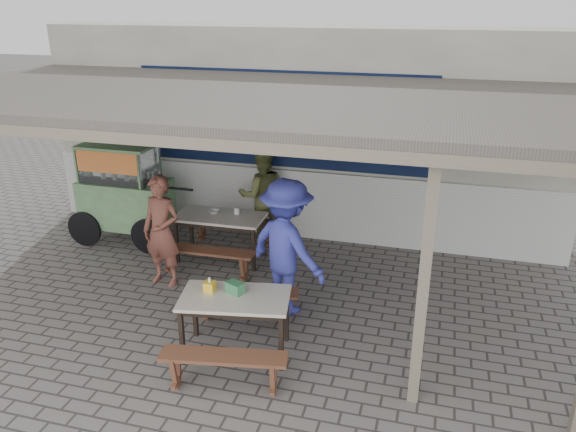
# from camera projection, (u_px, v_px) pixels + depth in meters

# --- Properties ---
(ground) EXTENTS (60.00, 60.00, 0.00)m
(ground) POSITION_uv_depth(u_px,v_px,m) (233.00, 322.00, 7.29)
(ground) COLOR #625D59
(ground) RESTS_ON ground
(back_wall) EXTENTS (9.00, 1.28, 3.50)m
(back_wall) POSITION_uv_depth(u_px,v_px,m) (302.00, 132.00, 9.88)
(back_wall) COLOR beige
(back_wall) RESTS_ON ground
(warung_roof) EXTENTS (9.00, 4.21, 2.81)m
(warung_roof) POSITION_uv_depth(u_px,v_px,m) (252.00, 101.00, 7.11)
(warung_roof) COLOR #524B46
(warung_roof) RESTS_ON ground
(table_left) EXTENTS (1.40, 0.73, 0.75)m
(table_left) POSITION_uv_depth(u_px,v_px,m) (220.00, 220.00, 8.81)
(table_left) COLOR beige
(table_left) RESTS_ON ground
(bench_left_street) EXTENTS (1.49, 0.32, 0.45)m
(bench_left_street) POSITION_uv_depth(u_px,v_px,m) (206.00, 256.00, 8.36)
(bench_left_street) COLOR brown
(bench_left_street) RESTS_ON ground
(bench_left_wall) EXTENTS (1.49, 0.32, 0.45)m
(bench_left_wall) POSITION_uv_depth(u_px,v_px,m) (234.00, 225.00, 9.51)
(bench_left_wall) COLOR brown
(bench_left_wall) RESTS_ON ground
(table_right) EXTENTS (1.35, 0.91, 0.75)m
(table_right) POSITION_uv_depth(u_px,v_px,m) (235.00, 303.00, 6.44)
(table_right) COLOR beige
(table_right) RESTS_ON ground
(bench_right_street) EXTENTS (1.38, 0.51, 0.45)m
(bench_right_street) POSITION_uv_depth(u_px,v_px,m) (224.00, 364.00, 5.91)
(bench_right_street) COLOR brown
(bench_right_street) RESTS_ON ground
(bench_right_wall) EXTENTS (1.38, 0.51, 0.45)m
(bench_right_wall) POSITION_uv_depth(u_px,v_px,m) (246.00, 298.00, 7.22)
(bench_right_wall) COLOR brown
(bench_right_wall) RESTS_ON ground
(vendor_cart) EXTENTS (2.15, 0.82, 1.70)m
(vendor_cart) POSITION_uv_depth(u_px,v_px,m) (124.00, 190.00, 9.42)
(vendor_cart) COLOR #72A46D
(vendor_cart) RESTS_ON ground
(patron_street_side) EXTENTS (0.65, 0.48, 1.64)m
(patron_street_side) POSITION_uv_depth(u_px,v_px,m) (162.00, 231.00, 8.02)
(patron_street_side) COLOR brown
(patron_street_side) RESTS_ON ground
(patron_wall_side) EXTENTS (0.99, 0.90, 1.65)m
(patron_wall_side) POSITION_uv_depth(u_px,v_px,m) (262.00, 195.00, 9.46)
(patron_wall_side) COLOR brown
(patron_wall_side) RESTS_ON ground
(patron_right_table) EXTENTS (1.37, 1.16, 1.84)m
(patron_right_table) POSITION_uv_depth(u_px,v_px,m) (287.00, 247.00, 7.26)
(patron_right_table) COLOR #373CA9
(patron_right_table) RESTS_ON ground
(tissue_box) EXTENTS (0.12, 0.12, 0.12)m
(tissue_box) POSITION_uv_depth(u_px,v_px,m) (210.00, 286.00, 6.51)
(tissue_box) COLOR yellow
(tissue_box) RESTS_ON table_right
(donation_box) EXTENTS (0.24, 0.20, 0.14)m
(donation_box) POSITION_uv_depth(u_px,v_px,m) (235.00, 288.00, 6.47)
(donation_box) COLOR #35794B
(donation_box) RESTS_ON table_right
(condiment_jar) EXTENTS (0.09, 0.09, 0.10)m
(condiment_jar) POSITION_uv_depth(u_px,v_px,m) (237.00, 211.00, 8.84)
(condiment_jar) COLOR silver
(condiment_jar) RESTS_ON table_left
(condiment_bowl) EXTENTS (0.17, 0.17, 0.04)m
(condiment_bowl) POSITION_uv_depth(u_px,v_px,m) (214.00, 211.00, 8.90)
(condiment_bowl) COLOR silver
(condiment_bowl) RESTS_ON table_left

